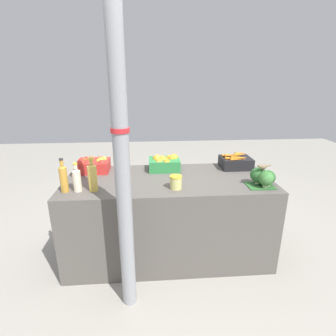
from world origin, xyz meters
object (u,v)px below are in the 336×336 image
(apple_crate, at_px, (93,165))
(orange_crate, at_px, (164,163))
(pickle_jar, at_px, (176,182))
(juice_bottle_cloudy, at_px, (77,179))
(broccoli_pile, at_px, (264,177))
(sparrow_bird, at_px, (263,167))
(carrot_crate, at_px, (236,162))
(juice_bottle_golden, at_px, (93,177))
(juice_bottle_amber, at_px, (63,178))
(support_pole, at_px, (120,137))

(apple_crate, relative_size, orange_crate, 1.00)
(pickle_jar, bearing_deg, juice_bottle_cloudy, 179.47)
(broccoli_pile, relative_size, sparrow_bird, 1.84)
(carrot_crate, distance_m, broccoli_pile, 0.50)
(juice_bottle_cloudy, xyz_separation_m, juice_bottle_golden, (0.13, 0.00, 0.02))
(broccoli_pile, height_order, pickle_jar, broccoli_pile)
(carrot_crate, height_order, juice_bottle_cloudy, juice_bottle_cloudy)
(broccoli_pile, relative_size, juice_bottle_amber, 0.88)
(juice_bottle_amber, bearing_deg, juice_bottle_cloudy, 0.00)
(broccoli_pile, bearing_deg, apple_crate, 161.72)
(apple_crate, height_order, juice_bottle_cloudy, juice_bottle_cloudy)
(apple_crate, xyz_separation_m, orange_crate, (0.70, 0.00, 0.00))
(juice_bottle_golden, distance_m, sparrow_bird, 1.39)
(orange_crate, xyz_separation_m, juice_bottle_golden, (-0.61, -0.49, 0.05))
(pickle_jar, bearing_deg, orange_crate, 97.33)
(juice_bottle_amber, height_order, juice_bottle_cloudy, juice_bottle_amber)
(juice_bottle_cloudy, bearing_deg, juice_bottle_amber, -180.00)
(apple_crate, bearing_deg, pickle_jar, -32.85)
(juice_bottle_cloudy, height_order, pickle_jar, juice_bottle_cloudy)
(support_pole, xyz_separation_m, orange_crate, (0.33, 0.86, -0.45))
(juice_bottle_amber, relative_size, juice_bottle_golden, 1.00)
(orange_crate, height_order, juice_bottle_amber, juice_bottle_amber)
(pickle_jar, distance_m, sparrow_bird, 0.73)
(juice_bottle_cloudy, distance_m, juice_bottle_golden, 0.13)
(orange_crate, height_order, pickle_jar, orange_crate)
(orange_crate, height_order, sparrow_bird, sparrow_bird)
(carrot_crate, height_order, sparrow_bird, sparrow_bird)
(support_pole, xyz_separation_m, juice_bottle_amber, (-0.51, 0.37, -0.40))
(apple_crate, relative_size, juice_bottle_cloudy, 1.26)
(apple_crate, height_order, broccoli_pile, broccoli_pile)
(broccoli_pile, height_order, juice_bottle_amber, juice_bottle_amber)
(juice_bottle_amber, xyz_separation_m, juice_bottle_cloudy, (0.10, 0.00, -0.02))
(orange_crate, height_order, carrot_crate, same)
(carrot_crate, bearing_deg, orange_crate, 179.53)
(juice_bottle_amber, relative_size, pickle_jar, 2.49)
(juice_bottle_golden, bearing_deg, carrot_crate, 19.84)
(pickle_jar, bearing_deg, apple_crate, 147.15)
(support_pole, relative_size, carrot_crate, 8.60)
(orange_crate, bearing_deg, sparrow_bird, -33.78)
(pickle_jar, bearing_deg, sparrow_bird, -1.97)
(apple_crate, distance_m, juice_bottle_golden, 0.50)
(broccoli_pile, xyz_separation_m, sparrow_bird, (-0.03, -0.02, 0.10))
(juice_bottle_golden, bearing_deg, apple_crate, 100.82)
(apple_crate, distance_m, juice_bottle_amber, 0.51)
(orange_crate, distance_m, pickle_jar, 0.50)
(broccoli_pile, bearing_deg, support_pole, -162.52)
(support_pole, height_order, sparrow_bird, support_pole)
(broccoli_pile, relative_size, juice_bottle_cloudy, 1.03)
(carrot_crate, relative_size, sparrow_bird, 2.25)
(pickle_jar, height_order, sparrow_bird, sparrow_bird)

